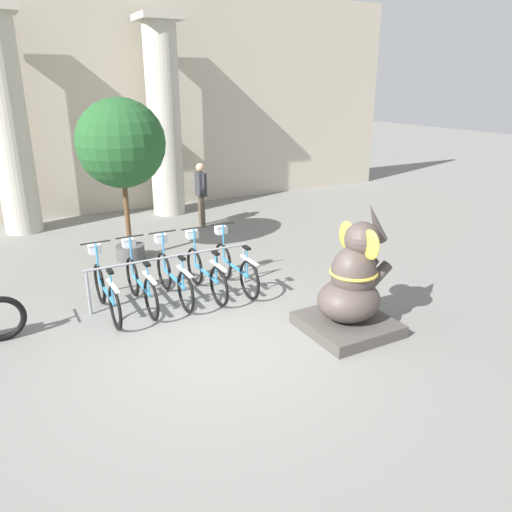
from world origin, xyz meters
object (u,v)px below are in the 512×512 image
at_px(elephant_statue, 352,289).
at_px(bicycle_1, 140,283).
at_px(bicycle_4, 235,266).
at_px(bicycle_2, 173,276).
at_px(person_pedestrian, 201,189).
at_px(potted_tree, 121,146).
at_px(bicycle_0, 106,290).
at_px(bicycle_3, 205,271).

bearing_deg(elephant_statue, bicycle_1, 137.33).
xyz_separation_m(bicycle_4, elephant_statue, (0.81, -2.29, 0.24)).
bearing_deg(elephant_statue, bicycle_2, 129.96).
height_order(person_pedestrian, potted_tree, potted_tree).
relative_size(bicycle_1, person_pedestrian, 1.08).
distance_m(bicycle_0, elephant_statue, 3.86).
bearing_deg(bicycle_2, potted_tree, 92.67).
bearing_deg(bicycle_2, bicycle_1, -179.79).
relative_size(bicycle_2, elephant_statue, 0.90).
height_order(bicycle_0, bicycle_3, same).
height_order(bicycle_0, person_pedestrian, person_pedestrian).
xyz_separation_m(bicycle_3, person_pedestrian, (1.62, 4.04, 0.55)).
xyz_separation_m(bicycle_1, elephant_statue, (2.53, -2.33, 0.24)).
height_order(bicycle_2, potted_tree, potted_tree).
distance_m(bicycle_3, person_pedestrian, 4.39).
bearing_deg(bicycle_3, potted_tree, 105.76).
bearing_deg(bicycle_2, bicycle_3, -3.58).
relative_size(bicycle_2, bicycle_3, 1.00).
relative_size(bicycle_2, bicycle_4, 1.00).
bearing_deg(bicycle_2, bicycle_0, -177.54).
relative_size(bicycle_0, elephant_statue, 0.90).
xyz_separation_m(bicycle_3, potted_tree, (-0.68, 2.43, 1.95)).
bearing_deg(bicycle_1, bicycle_2, 0.21).
bearing_deg(bicycle_3, bicycle_2, 176.42).
height_order(elephant_statue, potted_tree, potted_tree).
bearing_deg(elephant_statue, bicycle_3, 121.02).
bearing_deg(bicycle_2, elephant_statue, -50.04).
bearing_deg(bicycle_0, bicycle_3, 0.45).
distance_m(elephant_statue, potted_tree, 5.43).
xyz_separation_m(bicycle_1, person_pedestrian, (2.77, 4.01, 0.55)).
relative_size(bicycle_4, elephant_statue, 0.90).
xyz_separation_m(bicycle_3, elephant_statue, (1.38, -2.30, 0.24)).
bearing_deg(person_pedestrian, potted_tree, -144.94).
height_order(bicycle_0, elephant_statue, elephant_statue).
bearing_deg(elephant_statue, bicycle_4, 109.39).
xyz_separation_m(bicycle_0, bicycle_1, (0.57, 0.05, 0.00)).
relative_size(bicycle_3, elephant_statue, 0.90).
distance_m(bicycle_0, potted_tree, 3.29).
height_order(bicycle_2, bicycle_3, same).
bearing_deg(bicycle_0, bicycle_4, 0.31).
bearing_deg(potted_tree, elephant_statue, -66.37).
height_order(bicycle_3, elephant_statue, elephant_statue).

